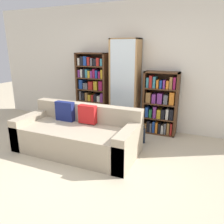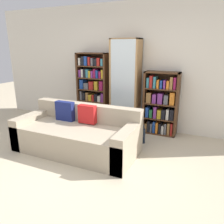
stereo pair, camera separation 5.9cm
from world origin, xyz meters
TOP-DOWN VIEW (x-y plane):
  - ground_plane at (0.00, 0.00)m, footprint 16.00×16.00m
  - wall_back at (0.00, 2.25)m, footprint 6.99×0.06m
  - couch at (-0.32, 0.64)m, footprint 2.13×0.97m
  - bookshelf_left at (-0.75, 2.04)m, footprint 0.74×0.32m
  - display_cabinet at (0.05, 2.03)m, footprint 0.61×0.36m
  - bookshelf_right at (0.84, 2.04)m, footprint 0.70×0.32m
  - wine_bottle at (0.67, 1.40)m, footprint 0.07×0.07m

SIDE VIEW (x-z plane):
  - ground_plane at x=0.00m, z-range 0.00..0.00m
  - wine_bottle at x=0.67m, z-range -0.03..0.33m
  - couch at x=-0.32m, z-range -0.12..0.69m
  - bookshelf_right at x=0.84m, z-range -0.03..1.28m
  - bookshelf_left at x=-0.75m, z-range -0.01..1.65m
  - display_cabinet at x=0.05m, z-range -0.01..1.95m
  - wall_back at x=0.00m, z-range 0.00..2.70m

